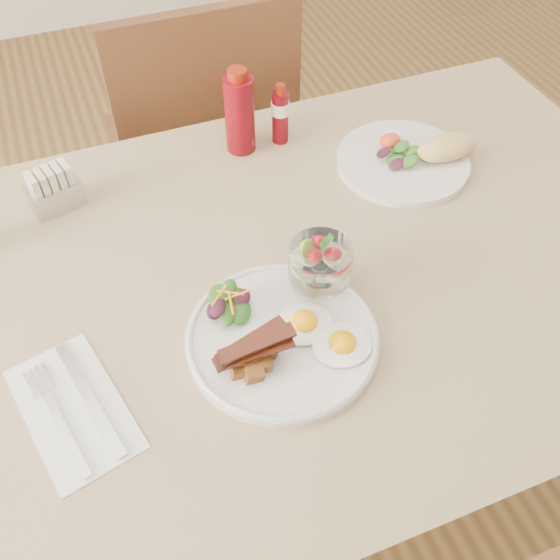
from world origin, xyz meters
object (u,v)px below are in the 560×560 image
(ketchup_bottle, at_px, (239,113))
(hot_sauce_bottle, at_px, (280,114))
(table, at_px, (305,300))
(fruit_cup, at_px, (320,263))
(sugar_caddy, at_px, (54,191))
(chair_far, at_px, (203,146))
(second_plate, at_px, (413,157))
(main_plate, at_px, (282,339))

(ketchup_bottle, height_order, hot_sauce_bottle, ketchup_bottle)
(table, bearing_deg, ketchup_bottle, 89.67)
(fruit_cup, height_order, ketchup_bottle, ketchup_bottle)
(fruit_cup, xyz_separation_m, sugar_caddy, (-0.35, 0.35, -0.03))
(table, bearing_deg, sugar_caddy, 140.57)
(table, bearing_deg, chair_far, 90.00)
(second_plate, xyz_separation_m, sugar_caddy, (-0.64, 0.12, 0.02))
(main_plate, bearing_deg, second_plate, 37.79)
(second_plate, height_order, ketchup_bottle, ketchup_bottle)
(chair_far, distance_m, ketchup_bottle, 0.45)
(main_plate, distance_m, second_plate, 0.48)
(fruit_cup, relative_size, ketchup_bottle, 0.58)
(chair_far, relative_size, ketchup_bottle, 5.56)
(table, height_order, hot_sauce_bottle, hot_sauce_bottle)
(chair_far, xyz_separation_m, main_plate, (-0.09, -0.79, 0.24))
(second_plate, bearing_deg, ketchup_bottle, 149.81)
(hot_sauce_bottle, bearing_deg, main_plate, -110.93)
(main_plate, bearing_deg, table, 53.70)
(chair_far, relative_size, fruit_cup, 9.59)
(table, xyz_separation_m, fruit_cup, (-0.01, -0.06, 0.16))
(chair_far, relative_size, sugar_caddy, 9.42)
(fruit_cup, height_order, hot_sauce_bottle, hot_sauce_bottle)
(chair_far, relative_size, second_plate, 3.52)
(main_plate, xyz_separation_m, second_plate, (0.38, 0.29, 0.01))
(table, xyz_separation_m, hot_sauce_bottle, (0.08, 0.33, 0.15))
(table, xyz_separation_m, sugar_caddy, (-0.35, 0.29, 0.12))
(sugar_caddy, bearing_deg, main_plate, -73.16)
(hot_sauce_bottle, bearing_deg, chair_far, 103.55)
(sugar_caddy, bearing_deg, ketchup_bottle, -8.31)
(main_plate, height_order, sugar_caddy, sugar_caddy)
(fruit_cup, distance_m, ketchup_bottle, 0.39)
(table, height_order, fruit_cup, fruit_cup)
(ketchup_bottle, bearing_deg, main_plate, -101.63)
(second_plate, bearing_deg, table, -149.63)
(fruit_cup, height_order, sugar_caddy, fruit_cup)
(fruit_cup, xyz_separation_m, ketchup_bottle, (0.01, 0.39, 0.01))
(main_plate, xyz_separation_m, fruit_cup, (0.09, 0.07, 0.06))
(chair_far, bearing_deg, ketchup_bottle, -89.67)
(table, distance_m, second_plate, 0.35)
(table, distance_m, fruit_cup, 0.17)
(table, xyz_separation_m, main_plate, (-0.09, -0.13, 0.10))
(second_plate, relative_size, hot_sauce_bottle, 2.15)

